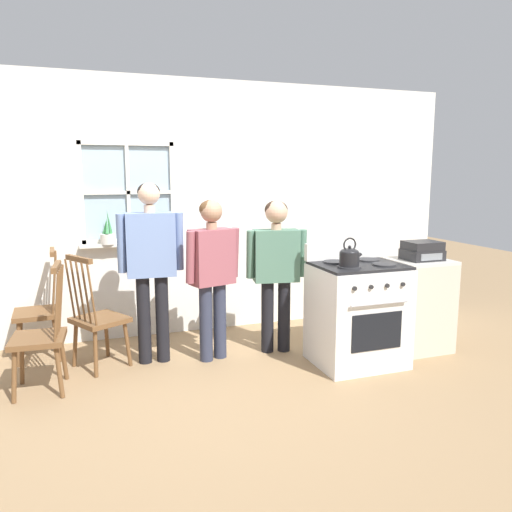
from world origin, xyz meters
TOP-DOWN VIEW (x-y plane):
  - ground_plane at (0.00, 0.00)m, footprint 16.00×16.00m
  - wall_back at (0.02, 1.40)m, footprint 6.40×0.16m
  - chair_by_window at (-0.90, 0.60)m, footprint 0.55×0.56m
  - chair_near_wall at (-1.34, 0.24)m, footprint 0.43×0.44m
  - chair_center_cluster at (-1.40, 1.04)m, footprint 0.43×0.44m
  - person_elderly_left at (-0.41, 0.57)m, footprint 0.59×0.23m
  - person_teen_center at (0.12, 0.46)m, footprint 0.55×0.31m
  - person_adult_right at (0.75, 0.46)m, footprint 0.59×0.28m
  - stove at (1.33, -0.07)m, footprint 0.78×0.68m
  - kettle at (1.16, -0.20)m, footprint 0.21×0.17m
  - potted_plant at (-0.75, 1.31)m, footprint 0.14×0.14m
  - side_counter at (2.09, 0.06)m, footprint 0.55×0.50m
  - stereo at (2.09, 0.04)m, footprint 0.34×0.29m

SIDE VIEW (x-z plane):
  - ground_plane at x=0.00m, z-range 0.00..0.00m
  - chair_by_window at x=-0.90m, z-range -0.07..0.96m
  - chair_near_wall at x=-1.34m, z-range -0.07..0.96m
  - chair_center_cluster at x=-1.40m, z-range -0.07..0.96m
  - side_counter at x=2.09m, z-range 0.00..0.90m
  - stove at x=1.33m, z-range -0.07..1.01m
  - person_teen_center at x=0.12m, z-range 0.16..1.64m
  - person_adult_right at x=0.75m, z-range 0.17..1.64m
  - stereo at x=2.09m, z-range 0.90..1.08m
  - person_elderly_left at x=-0.41m, z-range 0.17..1.82m
  - kettle at x=1.16m, z-range 0.90..1.15m
  - potted_plant at x=-0.75m, z-range 0.93..1.28m
  - wall_back at x=0.02m, z-range -0.01..2.69m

